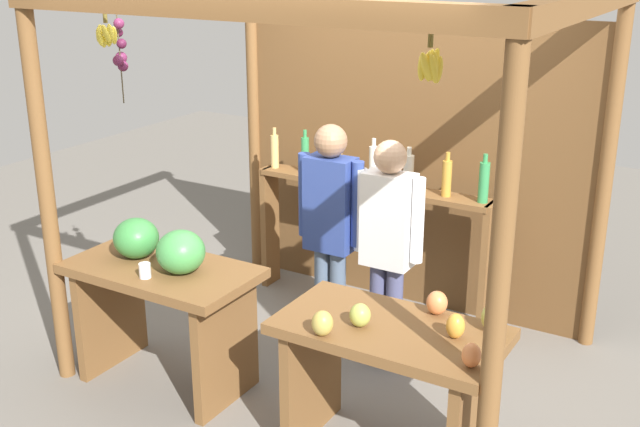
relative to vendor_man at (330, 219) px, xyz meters
name	(u,v)px	position (x,y,z in m)	size (l,w,h in m)	color
ground_plane	(336,357)	(0.10, -0.09, -0.95)	(12.00, 12.00, 0.00)	slate
market_stall	(374,136)	(0.10, 0.41, 0.49)	(2.94, 2.29, 2.46)	brown
fruit_counter_left	(162,285)	(-0.68, -0.90, -0.28)	(1.19, 0.64, 1.07)	brown
fruit_counter_right	(391,364)	(0.89, -0.91, -0.37)	(1.19, 0.66, 0.96)	brown
bottle_shelf_unit	(373,210)	(-0.05, 0.73, -0.16)	(1.89, 0.22, 1.34)	brown
vendor_man	(330,219)	(0.00, 0.00, 0.00)	(0.48, 0.22, 1.59)	slate
vendor_woman	(388,236)	(0.42, 0.00, -0.04)	(0.48, 0.21, 1.54)	#474A70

